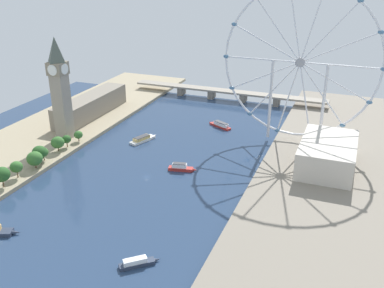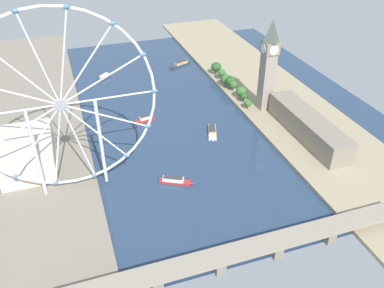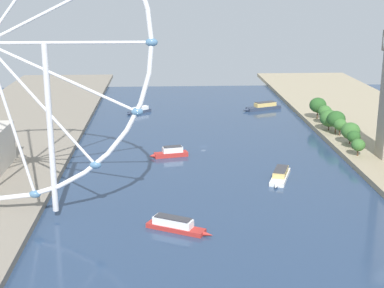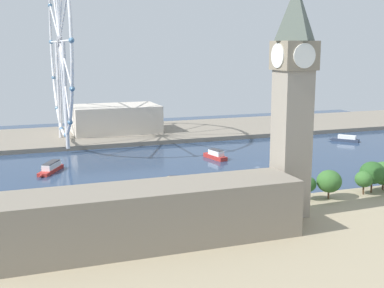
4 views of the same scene
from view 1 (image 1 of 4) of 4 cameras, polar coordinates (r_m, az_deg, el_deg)
name	(u,v)px [view 1 (image 1 of 4)]	position (r m, az deg, el deg)	size (l,w,h in m)	color
ground_plane	(146,177)	(324.86, -5.95, -4.27)	(409.12, 409.12, 0.00)	navy
riverbank_left	(17,151)	(389.60, -21.84, -0.82)	(90.00, 520.00, 3.00)	tan
riverbank_right	(313,206)	(294.91, 15.43, -7.80)	(90.00, 520.00, 3.00)	gray
clock_tower	(60,87)	(385.78, -16.83, 7.08)	(14.57, 14.57, 87.40)	gray
parliament_block	(91,106)	(447.48, -13.02, 4.90)	(22.00, 100.90, 19.77)	gray
tree_row_embankment	(37,155)	(350.41, -19.54, -1.39)	(14.64, 96.43, 14.76)	#513823
ferris_wheel	(300,63)	(367.70, 13.90, 10.17)	(129.25, 3.20, 131.28)	silver
riverside_hall	(328,154)	(342.46, 17.24, -1.28)	(39.63, 64.89, 20.60)	beige
river_bridge	(227,93)	(496.67, 4.64, 6.68)	(221.12, 13.93, 10.79)	gray
tour_boat_0	(137,263)	(239.09, -7.15, -15.08)	(18.89, 17.14, 4.72)	#2D384C
tour_boat_1	(181,168)	(331.60, -1.45, -3.08)	(22.11, 9.08, 5.91)	#B22D28
tour_boat_3	(143,139)	(385.83, -6.44, 0.65)	(14.93, 29.19, 4.91)	white
tour_boat_4	(220,125)	(415.98, 3.72, 2.50)	(26.29, 16.19, 5.34)	#B22D28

